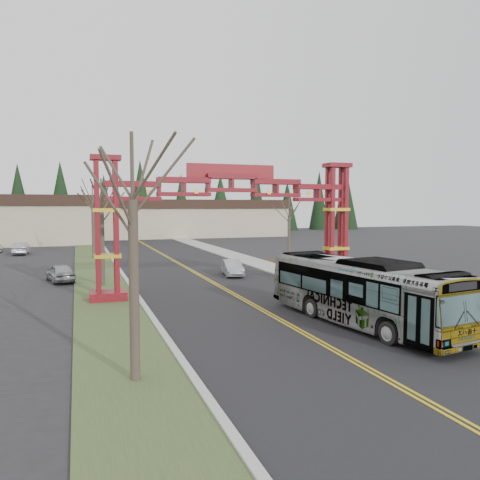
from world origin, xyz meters
name	(u,v)px	position (x,y,z in m)	size (l,w,h in m)	color
ground	(413,395)	(0.00, 0.00, 0.00)	(200.00, 200.00, 0.00)	black
road	(204,278)	(0.00, 25.00, 0.01)	(12.00, 110.00, 0.02)	black
lane_line_left	(203,278)	(-0.12, 25.00, 0.03)	(0.12, 100.00, 0.01)	gold
lane_line_right	(206,278)	(0.12, 25.00, 0.03)	(0.12, 100.00, 0.01)	gold
curb_right	(274,273)	(6.15, 25.00, 0.07)	(0.30, 110.00, 0.15)	#ACADA7
sidewalk_right	(289,273)	(7.60, 25.00, 0.08)	(2.60, 110.00, 0.14)	gray
landscape_strip	(440,305)	(10.20, 10.00, 0.06)	(2.60, 50.00, 0.12)	black
grass_median	(102,283)	(-8.00, 25.00, 0.04)	(4.00, 110.00, 0.08)	#394C26
curb_left	(127,281)	(-6.15, 25.00, 0.07)	(0.30, 110.00, 0.15)	#ACADA7
gateway_arch	(231,204)	(0.00, 18.00, 5.98)	(18.20, 1.60, 8.90)	#5C0D0C
retail_building_east	(181,218)	(10.00, 79.95, 3.51)	(38.00, 20.30, 7.00)	tan
conifer_treeline	(125,203)	(0.25, 92.00, 6.49)	(116.10, 5.60, 13.00)	black
transit_bus	(361,292)	(3.36, 7.88, 1.66)	(2.78, 11.90, 3.31)	#A7A9AF
silver_sedan	(232,268)	(2.53, 25.46, 0.67)	(1.41, 4.05, 1.33)	#A5A8AD
parked_car_near_a	(60,273)	(-11.00, 26.87, 0.69)	(1.63, 4.06, 1.38)	#A8ABB0
parked_car_far_a	(21,248)	(-16.13, 50.26, 0.73)	(1.54, 4.43, 1.46)	#A3A4AB
bare_tree_median_near	(133,201)	(-8.00, 3.98, 6.01)	(3.32, 3.32, 8.24)	#382D26
bare_tree_median_mid	(102,209)	(-8.00, 23.69, 5.63)	(3.29, 3.29, 7.83)	#382D26
bare_tree_median_far	(93,202)	(-8.00, 42.65, 6.32)	(3.29, 3.29, 8.53)	#382D26
bare_tree_right_far	(289,217)	(10.00, 30.18, 4.77)	(2.93, 2.93, 6.72)	#382D26
street_sign	(400,275)	(9.67, 12.95, 1.43)	(0.42, 0.22, 1.98)	#3F3F44
barrel_south	(359,280)	(9.49, 17.24, 0.46)	(0.50, 0.50, 0.93)	#D3690B
barrel_mid	(335,274)	(9.29, 20.30, 0.54)	(0.58, 0.58, 1.08)	#D3690B
barrel_north	(319,271)	(9.16, 22.55, 0.46)	(0.49, 0.49, 0.91)	#D3690B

